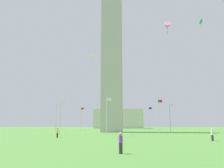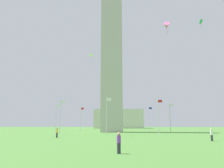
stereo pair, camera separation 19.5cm
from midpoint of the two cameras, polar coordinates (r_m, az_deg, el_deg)
The scene contains 17 objects.
ground_plane at distance 66.12m, azimuth 0.09°, elevation -12.25°, with size 260.00×260.00×0.00m, color #477A33.
obelisk_monument at distance 70.99m, azimuth 0.08°, elevation 11.12°, with size 6.20×6.20×56.34m.
flagpole_n at distance 67.07m, azimuth 14.80°, elevation -8.06°, with size 1.12×0.14×8.18m.
flagpole_ne at distance 78.20m, azimuth 9.61°, elevation -8.53°, with size 1.12×0.14×8.18m.
flagpole_e at distance 82.92m, azimuth 0.97°, elevation -8.76°, with size 1.12×0.14×8.18m.
flagpole_se at distance 79.60m, azimuth -7.93°, elevation -8.60°, with size 1.12×0.14×8.18m.
flagpole_s at distance 69.36m, azimuth -14.03°, elevation -8.16°, with size 1.12×0.14×8.18m.
flagpole_sw at distance 56.52m, azimuth -12.99°, elevation -7.77°, with size 1.12×0.14×8.18m.
flagpole_w at distance 49.33m, azimuth -1.25°, elevation -7.70°, with size 1.12×0.14×8.18m.
flagpole_nw at distance 54.53m, azimuth 11.93°, elevation -7.73°, with size 1.12×0.14×8.18m.
person_yellow_shirt at distance 39.71m, azimuth -13.81°, elevation -12.05°, with size 0.32×0.32×1.65m.
person_white_shirt at distance 33.70m, azimuth 24.35°, elevation -11.75°, with size 0.32×0.32×1.73m.
person_purple_shirt at distance 17.75m, azimuth 2.09°, elevation -14.90°, with size 0.32×0.32×1.62m.
kite_green_box at distance 63.66m, azimuth 21.92°, elevation 14.66°, with size 0.95×0.62×2.14m.
kite_pink_delta at distance 36.89m, azimuth 13.99°, elevation 14.26°, with size 1.12×1.40×2.07m.
kite_white_diamond at distance 48.59m, azimuth -5.29°, elevation 7.32°, with size 1.11×1.09×1.33m.
distant_building at distance 133.93m, azimuth 1.87°, elevation -8.95°, with size 28.14×17.12×10.82m.
Camera 2 is at (4.80, -65.90, 2.22)m, focal length 35.62 mm.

